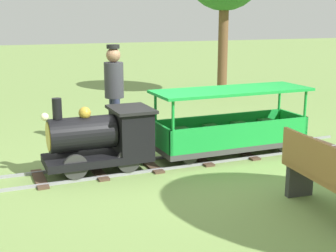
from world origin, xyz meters
The scene contains 6 objects.
ground_plane centered at (0.00, 0.00, 0.00)m, with size 60.00×60.00×0.00m, color #75934C.
track centered at (0.00, 0.06, 0.02)m, with size 0.74×6.05×0.04m.
locomotive centered at (0.00, 1.09, 0.48)m, with size 0.70×1.45×1.00m.
passenger_car centered at (0.00, -0.84, 0.42)m, with size 0.80×2.35×0.97m.
conductor_person centered at (1.13, 0.60, 0.96)m, with size 0.30×0.30×1.62m.
park_bench centered at (-2.27, -0.66, 0.42)m, with size 1.33×0.52×0.82m.
Camera 1 is at (-5.82, 2.61, 2.04)m, focal length 49.79 mm.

